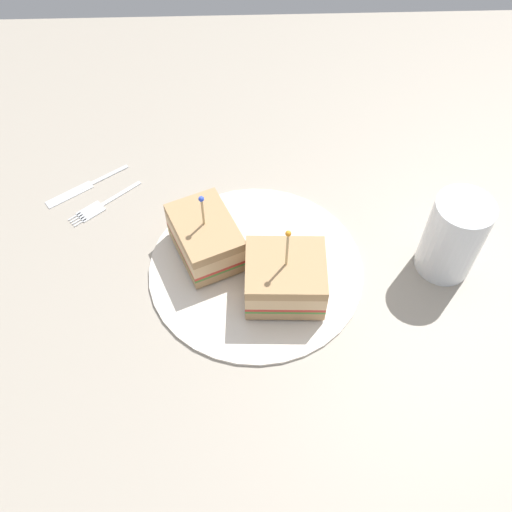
% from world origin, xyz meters
% --- Properties ---
extents(ground_plane, '(1.20, 1.20, 0.02)m').
position_xyz_m(ground_plane, '(0.00, 0.00, -0.01)').
color(ground_plane, '#9E9384').
extents(plate, '(0.28, 0.28, 0.01)m').
position_xyz_m(plate, '(0.00, 0.00, 0.00)').
color(plate, silver).
rests_on(plate, ground_plane).
extents(sandwich_half_front, '(0.09, 0.10, 0.12)m').
position_xyz_m(sandwich_half_front, '(0.04, 0.03, 0.04)').
color(sandwich_half_front, tan).
rests_on(sandwich_half_front, plate).
extents(sandwich_half_back, '(0.12, 0.11, 0.10)m').
position_xyz_m(sandwich_half_back, '(-0.03, -0.06, 0.04)').
color(sandwich_half_back, tan).
rests_on(sandwich_half_back, plate).
extents(drink_glass, '(0.07, 0.07, 0.11)m').
position_xyz_m(drink_glass, '(0.00, 0.24, 0.05)').
color(drink_glass, gold).
rests_on(drink_glass, ground_plane).
extents(fork, '(0.08, 0.10, 0.00)m').
position_xyz_m(fork, '(-0.11, -0.22, 0.00)').
color(fork, silver).
rests_on(fork, ground_plane).
extents(knife, '(0.08, 0.11, 0.00)m').
position_xyz_m(knife, '(-0.15, -0.25, 0.00)').
color(knife, silver).
rests_on(knife, ground_plane).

